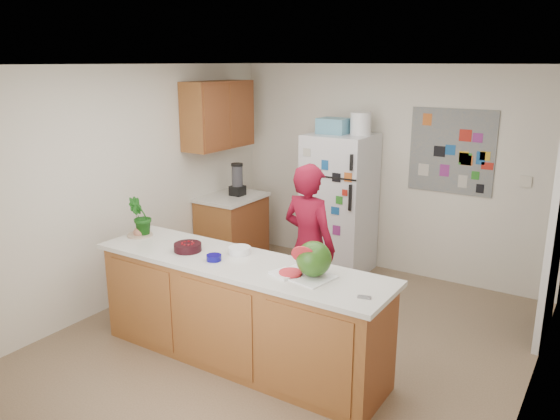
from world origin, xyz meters
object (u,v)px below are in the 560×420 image
Objects in this scene: refrigerator at (339,204)px; cherry_bowl at (188,247)px; person at (309,246)px; watermelon at (314,259)px.

refrigerator is 7.06× the size of cherry_bowl.
person reaches higher than watermelon.
watermelon is at bearing -67.98° from refrigerator.
person is 5.88× the size of watermelon.
watermelon is 1.14× the size of cherry_bowl.
person is 1.10m from watermelon.
person is 1.19m from cherry_bowl.
person is at bearing -74.67° from refrigerator.
refrigerator is 2.43m from cherry_bowl.
cherry_bowl is at bearing -176.81° from watermelon.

